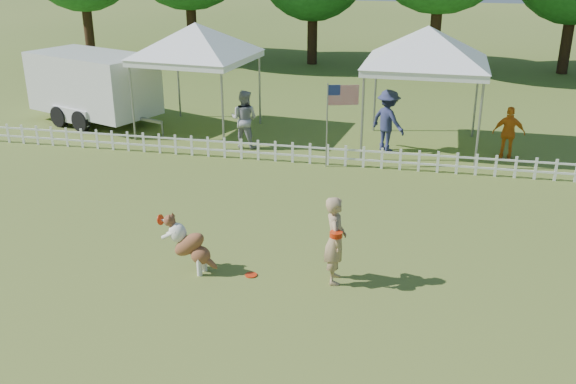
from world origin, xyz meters
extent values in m
plane|color=#38591C|center=(0.00, 0.00, 0.00)|extent=(120.00, 120.00, 0.00)
imported|color=#A28461|center=(1.40, 0.54, 0.83)|extent=(0.50, 0.67, 1.66)
cylinder|color=red|center=(-0.15, 0.40, 0.01)|extent=(0.29, 0.29, 0.02)
imported|color=#9A999F|center=(-2.47, 8.13, 0.87)|extent=(0.94, 0.78, 1.75)
imported|color=navy|center=(1.76, 8.73, 0.91)|extent=(1.34, 1.27, 1.83)
imported|color=orange|center=(5.19, 8.69, 0.76)|extent=(0.91, 0.43, 1.52)
camera|label=1|loc=(2.78, -9.83, 5.85)|focal=40.00mm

